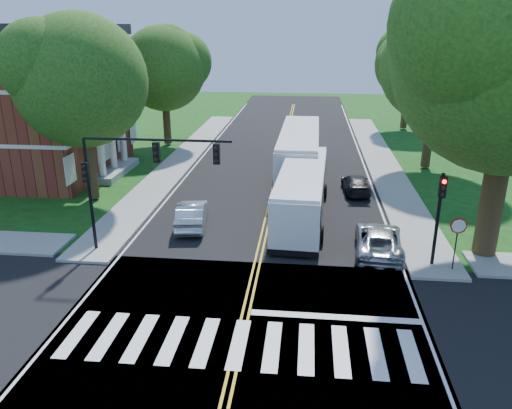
# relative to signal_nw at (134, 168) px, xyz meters

# --- Properties ---
(ground) EXTENTS (140.00, 140.00, 0.00)m
(ground) POSITION_rel_signal_nw_xyz_m (5.86, -6.43, -4.38)
(ground) COLOR #144110
(ground) RESTS_ON ground
(road) EXTENTS (14.00, 96.00, 0.01)m
(road) POSITION_rel_signal_nw_xyz_m (5.86, 11.57, -4.37)
(road) COLOR black
(road) RESTS_ON ground
(cross_road) EXTENTS (60.00, 12.00, 0.01)m
(cross_road) POSITION_rel_signal_nw_xyz_m (5.86, -6.43, -4.37)
(cross_road) COLOR black
(cross_road) RESTS_ON ground
(center_line) EXTENTS (0.36, 70.00, 0.01)m
(center_line) POSITION_rel_signal_nw_xyz_m (5.86, 15.57, -4.36)
(center_line) COLOR gold
(center_line) RESTS_ON road
(edge_line_w) EXTENTS (0.12, 70.00, 0.01)m
(edge_line_w) POSITION_rel_signal_nw_xyz_m (-0.94, 15.57, -4.36)
(edge_line_w) COLOR silver
(edge_line_w) RESTS_ON road
(edge_line_e) EXTENTS (0.12, 70.00, 0.01)m
(edge_line_e) POSITION_rel_signal_nw_xyz_m (12.66, 15.57, -4.36)
(edge_line_e) COLOR silver
(edge_line_e) RESTS_ON road
(crosswalk) EXTENTS (12.60, 3.00, 0.01)m
(crosswalk) POSITION_rel_signal_nw_xyz_m (5.86, -6.93, -4.36)
(crosswalk) COLOR silver
(crosswalk) RESTS_ON road
(stop_bar) EXTENTS (6.60, 0.40, 0.01)m
(stop_bar) POSITION_rel_signal_nw_xyz_m (9.36, -4.83, -4.36)
(stop_bar) COLOR silver
(stop_bar) RESTS_ON road
(sidewalk_nw) EXTENTS (2.60, 40.00, 0.15)m
(sidewalk_nw) POSITION_rel_signal_nw_xyz_m (-2.44, 18.57, -4.30)
(sidewalk_nw) COLOR gray
(sidewalk_nw) RESTS_ON ground
(sidewalk_ne) EXTENTS (2.60, 40.00, 0.15)m
(sidewalk_ne) POSITION_rel_signal_nw_xyz_m (14.16, 18.57, -4.30)
(sidewalk_ne) COLOR gray
(sidewalk_ne) RESTS_ON ground
(tree_west_near) EXTENTS (8.00, 8.00, 11.40)m
(tree_west_near) POSITION_rel_signal_nw_xyz_m (-5.64, 7.57, 3.15)
(tree_west_near) COLOR #352815
(tree_west_near) RESTS_ON ground
(tree_west_far) EXTENTS (7.60, 7.60, 10.67)m
(tree_west_far) POSITION_rel_signal_nw_xyz_m (-5.14, 23.57, 2.62)
(tree_west_far) COLOR #352815
(tree_west_far) RESTS_ON ground
(tree_east_mid) EXTENTS (8.40, 8.40, 11.93)m
(tree_east_mid) POSITION_rel_signal_nw_xyz_m (17.36, 17.57, 3.48)
(tree_east_mid) COLOR #352815
(tree_east_mid) RESTS_ON ground
(tree_east_far) EXTENTS (7.20, 7.20, 10.34)m
(tree_east_far) POSITION_rel_signal_nw_xyz_m (18.36, 33.57, 2.48)
(tree_east_far) COLOR #352815
(tree_east_far) RESTS_ON ground
(signal_nw) EXTENTS (7.15, 0.46, 5.66)m
(signal_nw) POSITION_rel_signal_nw_xyz_m (0.00, 0.00, 0.00)
(signal_nw) COLOR black
(signal_nw) RESTS_ON ground
(signal_ne) EXTENTS (0.30, 0.46, 4.40)m
(signal_ne) POSITION_rel_signal_nw_xyz_m (14.06, 0.01, -1.41)
(signal_ne) COLOR black
(signal_ne) RESTS_ON ground
(stop_sign) EXTENTS (0.76, 0.08, 2.53)m
(stop_sign) POSITION_rel_signal_nw_xyz_m (14.86, -0.45, -2.35)
(stop_sign) COLOR black
(stop_sign) RESTS_ON ground
(bus_lead) EXTENTS (3.23, 11.66, 2.99)m
(bus_lead) POSITION_rel_signal_nw_xyz_m (7.81, 5.80, -2.79)
(bus_lead) COLOR silver
(bus_lead) RESTS_ON road
(bus_follow) EXTENTS (3.33, 13.11, 3.38)m
(bus_follow) POSITION_rel_signal_nw_xyz_m (7.43, 14.69, -2.58)
(bus_follow) COLOR silver
(bus_follow) RESTS_ON road
(hatchback) EXTENTS (2.07, 4.49, 1.43)m
(hatchback) POSITION_rel_signal_nw_xyz_m (1.73, 3.74, -3.65)
(hatchback) COLOR silver
(hatchback) RESTS_ON road
(suv) EXTENTS (2.65, 5.04, 1.35)m
(suv) POSITION_rel_signal_nw_xyz_m (11.71, 1.29, -3.69)
(suv) COLOR #B2B5BA
(suv) RESTS_ON road
(dark_sedan) EXTENTS (1.86, 4.17, 1.19)m
(dark_sedan) POSITION_rel_signal_nw_xyz_m (11.39, 10.90, -3.77)
(dark_sedan) COLOR black
(dark_sedan) RESTS_ON road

